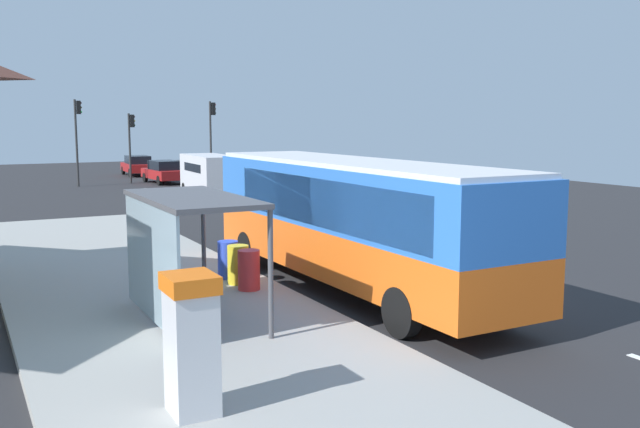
# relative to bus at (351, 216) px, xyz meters

# --- Properties ---
(ground_plane) EXTENTS (56.00, 92.00, 0.04)m
(ground_plane) POSITION_rel_bus_xyz_m (1.71, 12.42, -1.86)
(ground_plane) COLOR #262628
(sidewalk_platform) EXTENTS (6.20, 30.00, 0.18)m
(sidewalk_platform) POSITION_rel_bus_xyz_m (-4.69, 0.42, -1.75)
(sidewalk_platform) COLOR #999993
(sidewalk_platform) RESTS_ON ground
(lane_stripe_seg_1) EXTENTS (0.16, 2.20, 0.01)m
(lane_stripe_seg_1) POSITION_rel_bus_xyz_m (1.96, -2.58, -1.84)
(lane_stripe_seg_1) COLOR silver
(lane_stripe_seg_1) RESTS_ON ground
(lane_stripe_seg_2) EXTENTS (0.16, 2.20, 0.01)m
(lane_stripe_seg_2) POSITION_rel_bus_xyz_m (1.96, 2.42, -1.84)
(lane_stripe_seg_2) COLOR silver
(lane_stripe_seg_2) RESTS_ON ground
(lane_stripe_seg_3) EXTENTS (0.16, 2.20, 0.01)m
(lane_stripe_seg_3) POSITION_rel_bus_xyz_m (1.96, 7.42, -1.84)
(lane_stripe_seg_3) COLOR silver
(lane_stripe_seg_3) RESTS_ON ground
(lane_stripe_seg_4) EXTENTS (0.16, 2.20, 0.01)m
(lane_stripe_seg_4) POSITION_rel_bus_xyz_m (1.96, 12.42, -1.84)
(lane_stripe_seg_4) COLOR silver
(lane_stripe_seg_4) RESTS_ON ground
(lane_stripe_seg_5) EXTENTS (0.16, 2.20, 0.01)m
(lane_stripe_seg_5) POSITION_rel_bus_xyz_m (1.96, 17.42, -1.84)
(lane_stripe_seg_5) COLOR silver
(lane_stripe_seg_5) RESTS_ON ground
(lane_stripe_seg_6) EXTENTS (0.16, 2.20, 0.01)m
(lane_stripe_seg_6) POSITION_rel_bus_xyz_m (1.96, 22.42, -1.84)
(lane_stripe_seg_6) COLOR silver
(lane_stripe_seg_6) RESTS_ON ground
(lane_stripe_seg_7) EXTENTS (0.16, 2.20, 0.01)m
(lane_stripe_seg_7) POSITION_rel_bus_xyz_m (1.96, 27.42, -1.84)
(lane_stripe_seg_7) COLOR silver
(lane_stripe_seg_7) RESTS_ON ground
(bus) EXTENTS (2.64, 11.04, 3.21)m
(bus) POSITION_rel_bus_xyz_m (0.00, 0.00, 0.00)
(bus) COLOR orange
(bus) RESTS_ON ground
(white_van) EXTENTS (2.18, 5.26, 2.30)m
(white_van) POSITION_rel_bus_xyz_m (3.91, 21.78, -0.50)
(white_van) COLOR silver
(white_van) RESTS_ON ground
(sedan_near) EXTENTS (2.05, 4.50, 1.52)m
(sedan_near) POSITION_rel_bus_xyz_m (4.02, 31.53, -1.05)
(sedan_near) COLOR #A51919
(sedan_near) RESTS_ON ground
(sedan_far) EXTENTS (2.00, 4.47, 1.52)m
(sedan_far) POSITION_rel_bus_xyz_m (4.01, 38.97, -1.05)
(sedan_far) COLOR #A51919
(sedan_far) RESTS_ON ground
(ticket_machine) EXTENTS (0.66, 0.76, 1.94)m
(ticket_machine) POSITION_rel_bus_xyz_m (-5.83, -5.62, -0.67)
(ticket_machine) COLOR silver
(ticket_machine) RESTS_ON sidewalk_platform
(recycling_bin_red) EXTENTS (0.52, 0.52, 0.95)m
(recycling_bin_red) POSITION_rel_bus_xyz_m (-2.49, 0.54, -1.19)
(recycling_bin_red) COLOR red
(recycling_bin_red) RESTS_ON sidewalk_platform
(recycling_bin_yellow) EXTENTS (0.52, 0.52, 0.95)m
(recycling_bin_yellow) POSITION_rel_bus_xyz_m (-2.49, 1.24, -1.19)
(recycling_bin_yellow) COLOR yellow
(recycling_bin_yellow) RESTS_ON sidewalk_platform
(recycling_bin_blue) EXTENTS (0.52, 0.52, 0.95)m
(recycling_bin_blue) POSITION_rel_bus_xyz_m (-2.49, 1.94, -1.19)
(recycling_bin_blue) COLOR blue
(recycling_bin_blue) RESTS_ON sidewalk_platform
(traffic_light_near_side) EXTENTS (0.49, 0.28, 5.46)m
(traffic_light_near_side) POSITION_rel_bus_xyz_m (7.21, 30.89, 1.76)
(traffic_light_near_side) COLOR #2D2D2D
(traffic_light_near_side) RESTS_ON ground
(traffic_light_far_side) EXTENTS (0.49, 0.28, 5.49)m
(traffic_light_far_side) POSITION_rel_bus_xyz_m (-1.39, 31.69, 1.78)
(traffic_light_far_side) COLOR #2D2D2D
(traffic_light_far_side) RESTS_ON ground
(traffic_light_median) EXTENTS (0.49, 0.28, 4.65)m
(traffic_light_median) POSITION_rel_bus_xyz_m (2.12, 32.49, 1.27)
(traffic_light_median) COLOR #2D2D2D
(traffic_light_median) RESTS_ON ground
(bus_shelter) EXTENTS (1.80, 4.00, 2.50)m
(bus_shelter) POSITION_rel_bus_xyz_m (-4.70, -1.21, 0.25)
(bus_shelter) COLOR #4C4C51
(bus_shelter) RESTS_ON sidewalk_platform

